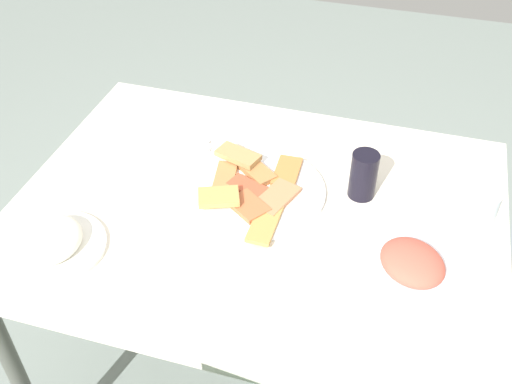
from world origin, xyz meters
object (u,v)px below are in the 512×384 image
(spoon, at_px, (179,140))
(paper_napkin, at_px, (181,137))
(dining_table, at_px, (257,231))
(soda_can, at_px, (363,175))
(fork, at_px, (183,132))
(pide_platter, at_px, (254,189))
(salad_plate_greens, at_px, (412,265))
(drinking_glass, at_px, (480,209))
(salad_plate_rice, at_px, (52,242))

(spoon, bearing_deg, paper_napkin, -77.79)
(dining_table, distance_m, soda_can, 0.30)
(soda_can, bearing_deg, fork, -12.81)
(pide_platter, height_order, paper_napkin, pide_platter)
(spoon, bearing_deg, salad_plate_greens, 167.61)
(drinking_glass, height_order, fork, drinking_glass)
(pide_platter, relative_size, salad_plate_rice, 1.52)
(salad_plate_greens, distance_m, paper_napkin, 0.73)
(soda_can, relative_size, fork, 0.69)
(pide_platter, bearing_deg, soda_can, -164.91)
(salad_plate_greens, bearing_deg, salad_plate_rice, 11.60)
(dining_table, relative_size, salad_plate_rice, 4.95)
(salad_plate_greens, height_order, drinking_glass, drinking_glass)
(salad_plate_rice, bearing_deg, pide_platter, -140.57)
(dining_table, distance_m, paper_napkin, 0.37)
(soda_can, bearing_deg, dining_table, 27.02)
(paper_napkin, bearing_deg, drinking_glass, 170.69)
(pide_platter, xyz_separation_m, soda_can, (-0.25, -0.07, 0.05))
(pide_platter, relative_size, soda_can, 2.94)
(soda_can, xyz_separation_m, paper_napkin, (0.51, -0.10, -0.06))
(salad_plate_rice, relative_size, paper_napkin, 1.53)
(salad_plate_rice, bearing_deg, spoon, -104.16)
(dining_table, bearing_deg, soda_can, -152.98)
(fork, bearing_deg, paper_napkin, 106.07)
(dining_table, height_order, fork, fork)
(drinking_glass, relative_size, spoon, 0.48)
(drinking_glass, bearing_deg, fork, -10.58)
(pide_platter, distance_m, soda_can, 0.27)
(fork, bearing_deg, soda_can, -176.73)
(pide_platter, height_order, fork, pide_platter)
(pide_platter, xyz_separation_m, spoon, (0.26, -0.15, -0.01))
(pide_platter, height_order, salad_plate_greens, salad_plate_greens)
(drinking_glass, relative_size, fork, 0.54)
(dining_table, distance_m, pide_platter, 0.11)
(dining_table, xyz_separation_m, spoon, (0.28, -0.20, 0.09))
(soda_can, height_order, fork, soda_can)
(dining_table, bearing_deg, fork, -39.94)
(soda_can, relative_size, spoon, 0.62)
(dining_table, xyz_separation_m, salad_plate_greens, (-0.37, 0.10, 0.10))
(spoon, bearing_deg, soda_can, -176.73)
(dining_table, relative_size, soda_can, 9.56)
(dining_table, relative_size, drinking_glass, 12.25)
(fork, bearing_deg, salad_plate_rice, 92.90)
(salad_plate_greens, distance_m, drinking_glass, 0.23)
(dining_table, height_order, drinking_glass, drinking_glass)
(dining_table, relative_size, salad_plate_greens, 4.94)
(soda_can, bearing_deg, pide_platter, 15.09)
(dining_table, bearing_deg, pide_platter, -67.12)
(salad_plate_rice, xyz_separation_m, paper_napkin, (-0.12, -0.48, -0.02))
(drinking_glass, height_order, paper_napkin, drinking_glass)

